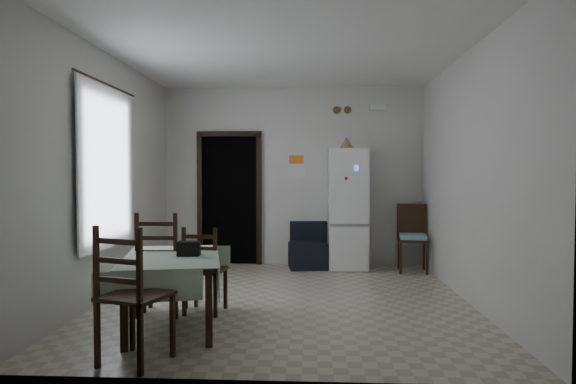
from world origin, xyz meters
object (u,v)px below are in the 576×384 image
(dining_table, at_px, (172,292))
(dining_chair_far_right, at_px, (205,269))
(dining_chair_far_left, at_px, (162,263))
(corner_chair, at_px, (413,238))
(dining_chair_near_head, at_px, (136,294))
(fridge, at_px, (348,209))
(navy_seat, at_px, (308,245))

(dining_table, bearing_deg, dining_chair_far_right, 57.70)
(dining_chair_far_left, bearing_deg, dining_table, 116.96)
(corner_chair, height_order, dining_chair_near_head, dining_chair_near_head)
(fridge, relative_size, dining_chair_near_head, 1.72)
(fridge, distance_m, dining_table, 3.63)
(fridge, relative_size, corner_chair, 1.84)
(dining_chair_far_left, relative_size, dining_chair_near_head, 1.00)
(navy_seat, relative_size, dining_table, 0.54)
(navy_seat, bearing_deg, dining_chair_far_left, -128.52)
(dining_chair_far_right, relative_size, dining_chair_near_head, 0.85)
(dining_chair_far_right, height_order, dining_chair_near_head, dining_chair_near_head)
(fridge, relative_size, navy_seat, 2.61)
(fridge, height_order, navy_seat, fridge)
(dining_chair_far_left, height_order, dining_chair_near_head, dining_chair_near_head)
(corner_chair, xyz_separation_m, dining_chair_far_left, (-3.11, -2.34, 0.03))
(dining_table, distance_m, dining_chair_far_left, 0.57)
(dining_chair_far_right, bearing_deg, corner_chair, -132.12)
(dining_chair_far_left, distance_m, dining_chair_near_head, 1.35)
(dining_table, bearing_deg, fridge, 45.84)
(corner_chair, distance_m, dining_table, 4.02)
(navy_seat, xyz_separation_m, dining_chair_far_right, (-1.08, -2.50, 0.10))
(corner_chair, xyz_separation_m, dining_table, (-2.86, -2.82, -0.16))
(navy_seat, bearing_deg, dining_chair_near_head, -116.42)
(navy_seat, relative_size, dining_chair_near_head, 0.66)
(navy_seat, distance_m, dining_chair_near_head, 4.12)
(dining_table, bearing_deg, navy_seat, 54.99)
(dining_table, distance_m, dining_chair_far_right, 0.59)
(navy_seat, height_order, dining_chair_near_head, dining_chair_near_head)
(fridge, bearing_deg, dining_chair_far_left, -130.98)
(dining_chair_far_right, xyz_separation_m, dining_chair_near_head, (-0.23, -1.40, 0.08))
(fridge, relative_size, dining_table, 1.40)
(corner_chair, bearing_deg, dining_chair_far_right, -133.36)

